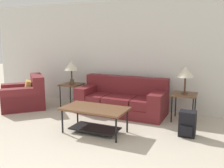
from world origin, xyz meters
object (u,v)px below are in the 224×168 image
object	(u,v)px
armchair	(25,96)
couch	(122,100)
table_lamp_right	(186,72)
backpack	(187,124)
side_table_left	(72,86)
table_lamp_left	(71,66)
side_table_right	(184,97)
coffee_table	(95,114)

from	to	relation	value
armchair	couch	bearing A→B (deg)	13.17
table_lamp_right	backpack	world-z (taller)	table_lamp_right
side_table_left	backpack	size ratio (longest dim) A/B	1.28
couch	side_table_left	xyz separation A→B (m)	(-1.37, 0.04, 0.22)
table_lamp_left	backpack	bearing A→B (deg)	-15.92
armchair	side_table_left	bearing A→B (deg)	30.52
couch	side_table_right	bearing A→B (deg)	1.47
coffee_table	side_table_left	xyz separation A→B (m)	(-1.38, 1.37, 0.17)
table_lamp_right	table_lamp_left	bearing A→B (deg)	180.00
side_table_left	table_lamp_left	world-z (taller)	table_lamp_left
backpack	table_lamp_left	bearing A→B (deg)	164.08
armchair	coffee_table	world-z (taller)	armchair
coffee_table	side_table_right	world-z (taller)	side_table_right
armchair	table_lamp_left	xyz separation A→B (m)	(1.00, 0.59, 0.74)
table_lamp_left	side_table_right	bearing A→B (deg)	0.00
side_table_left	backpack	xyz separation A→B (m)	(2.94, -0.84, -0.29)
couch	table_lamp_left	size ratio (longest dim) A/B	3.52
side_table_left	table_lamp_left	size ratio (longest dim) A/B	1.01
table_lamp_left	table_lamp_right	world-z (taller)	same
couch	backpack	xyz separation A→B (m)	(1.56, -0.80, -0.08)
couch	armchair	xyz separation A→B (m)	(-2.38, -0.56, -0.01)
side_table_right	table_lamp_right	world-z (taller)	table_lamp_right
side_table_left	coffee_table	bearing A→B (deg)	-44.68
couch	table_lamp_right	world-z (taller)	table_lamp_right
coffee_table	side_table_left	bearing A→B (deg)	135.32
side_table_right	backpack	world-z (taller)	side_table_right
side_table_right	backpack	xyz separation A→B (m)	(0.19, -0.84, -0.29)
couch	table_lamp_left	xyz separation A→B (m)	(-1.37, 0.04, 0.72)
couch	table_lamp_right	distance (m)	1.55
side_table_right	backpack	size ratio (longest dim) A/B	1.28
side_table_right	armchair	bearing A→B (deg)	-171.04
armchair	coffee_table	distance (m)	2.51
table_lamp_left	backpack	distance (m)	3.16
coffee_table	backpack	world-z (taller)	coffee_table
coffee_table	backpack	distance (m)	1.65
table_lamp_right	couch	bearing A→B (deg)	-178.53
couch	armchair	bearing A→B (deg)	-166.83
side_table_left	armchair	bearing A→B (deg)	-149.48
table_lamp_right	coffee_table	bearing A→B (deg)	-134.95
side_table_left	table_lamp_left	xyz separation A→B (m)	(0.00, 0.00, 0.51)
side_table_left	side_table_right	distance (m)	2.75
couch	side_table_left	size ratio (longest dim) A/B	3.47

